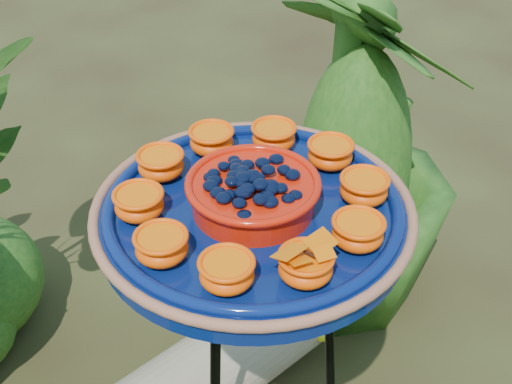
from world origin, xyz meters
TOP-DOWN VIEW (x-y plane):
  - tripod_stand at (0.14, -0.03)m, footprint 0.33×0.34m
  - feeder_dish at (0.14, -0.03)m, footprint 0.46×0.46m
  - driftwood_log at (0.18, 0.32)m, footprint 0.63×0.37m
  - shrub_back_right at (0.67, 0.52)m, footprint 0.64×0.64m

SIDE VIEW (x-z plane):
  - driftwood_log at x=0.18m, z-range 0.00..0.20m
  - shrub_back_right at x=0.67m, z-range 0.00..0.93m
  - tripod_stand at x=0.14m, z-range 0.09..0.90m
  - feeder_dish at x=0.14m, z-range 0.80..0.90m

